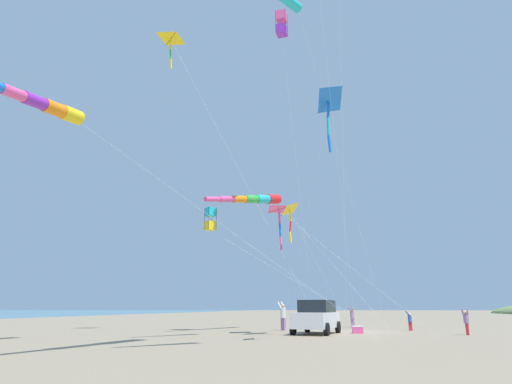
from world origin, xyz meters
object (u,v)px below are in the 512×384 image
kite_delta_striped_overhead (289,210)px  kite_delta_rainbow_low_near (279,209)px  cooler_box (358,330)px  person_child_green_jacket (410,320)px  person_adult_flyer (283,315)px  kite_box_black_fish_shape (282,24)px  person_bystander_far (466,320)px  kite_windsock_magenta_far_left (41,104)px  kite_delta_orange_high_right (171,39)px  parked_car (316,316)px  kite_windsock_teal_far_right (255,199)px  person_child_grey_jacket (352,316)px  kite_delta_yellow_midlevel (327,101)px  kite_box_long_streamer_right (211,219)px

kite_delta_striped_overhead → kite_delta_rainbow_low_near: (-0.83, 5.36, 1.25)m
cooler_box → person_child_green_jacket: (3.72, 3.66, 0.46)m
person_adult_flyer → kite_box_black_fish_shape: kite_box_black_fish_shape is taller
person_bystander_far → kite_windsock_magenta_far_left: size_ratio=0.09×
person_bystander_far → kite_delta_orange_high_right: size_ratio=0.07×
parked_car → person_adult_flyer: (-2.13, 3.67, 0.05)m
cooler_box → person_child_green_jacket: 5.24m
kite_windsock_teal_far_right → kite_delta_rainbow_low_near: kite_windsock_teal_far_right is taller
kite_delta_striped_overhead → kite_delta_orange_high_right: bearing=142.9°
person_child_grey_jacket → kite_box_black_fish_shape: bearing=-113.7°
kite_windsock_magenta_far_left → person_child_grey_jacket: bearing=52.0°
kite_delta_yellow_midlevel → kite_delta_orange_high_right: size_ratio=0.66×
kite_windsock_magenta_far_left → kite_windsock_teal_far_right: bearing=59.9°
kite_windsock_teal_far_right → kite_box_long_streamer_right: kite_windsock_teal_far_right is taller
person_child_grey_jacket → kite_delta_yellow_midlevel: (-1.78, -12.10, 11.61)m
person_child_green_jacket → person_bystander_far: person_bystander_far is taller
kite_box_long_streamer_right → kite_delta_rainbow_low_near: size_ratio=1.25×
person_bystander_far → kite_windsock_teal_far_right: kite_windsock_teal_far_right is taller
person_adult_flyer → kite_box_long_streamer_right: 7.90m
person_bystander_far → kite_delta_yellow_midlevel: (-7.08, -3.55, 11.67)m
person_bystander_far → kite_delta_rainbow_low_near: bearing=-175.0°
kite_windsock_teal_far_right → person_adult_flyer: bearing=14.4°
person_child_grey_jacket → kite_delta_striped_overhead: kite_delta_striped_overhead is taller
cooler_box → person_adult_flyer: 5.41m
cooler_box → kite_box_long_streamer_right: size_ratio=0.06×
cooler_box → kite_windsock_teal_far_right: (-6.27, 2.50, 8.54)m
kite_windsock_magenta_far_left → parked_car: bearing=40.8°
parked_car → kite_box_black_fish_shape: size_ratio=0.23×
person_adult_flyer → person_child_green_jacket: 8.22m
cooler_box → person_child_green_jacket: person_child_green_jacket is taller
kite_windsock_magenta_far_left → kite_box_long_streamer_right: 13.29m
kite_delta_orange_high_right → person_child_grey_jacket: bearing=34.8°
person_adult_flyer → kite_delta_orange_high_right: kite_delta_orange_high_right is taller
kite_windsock_magenta_far_left → kite_box_black_fish_shape: (10.02, 8.48, 9.23)m
kite_delta_rainbow_low_near → person_adult_flyer: bearing=91.9°
parked_car → kite_windsock_teal_far_right: 9.31m
parked_car → kite_box_black_fish_shape: 18.38m
kite_delta_rainbow_low_near → person_bystander_far: bearing=5.0°
cooler_box → kite_delta_rainbow_low_near: size_ratio=0.07×
kite_box_long_streamer_right → kite_box_black_fish_shape: size_ratio=0.55×
kite_delta_striped_overhead → person_child_green_jacket: bearing=56.4°
person_child_green_jacket → kite_delta_yellow_midlevel: size_ratio=0.09×
kite_delta_striped_overhead → kite_box_black_fish_shape: (-0.45, 4.88, 13.44)m
person_child_grey_jacket → kite_windsock_teal_far_right: 11.56m
kite_windsock_magenta_far_left → person_bystander_far: bearing=26.5°
person_child_green_jacket → person_child_grey_jacket: 5.16m
person_child_green_jacket → kite_windsock_teal_far_right: 12.90m
person_child_grey_jacket → kite_delta_rainbow_low_near: (-4.72, -9.42, 6.16)m
kite_delta_yellow_midlevel → cooler_box: bearing=73.0°
person_bystander_far → kite_delta_orange_high_right: 25.77m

